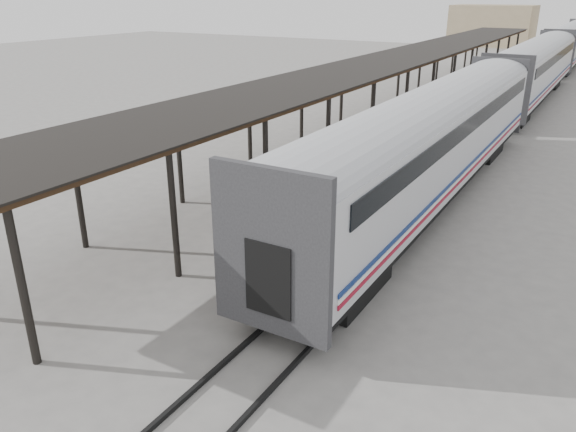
# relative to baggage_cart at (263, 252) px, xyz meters

# --- Properties ---
(ground) EXTENTS (160.00, 160.00, 0.00)m
(ground) POSITION_rel_baggage_cart_xyz_m (-0.71, 0.42, -0.65)
(ground) COLOR slate
(ground) RESTS_ON ground
(train) EXTENTS (3.45, 76.01, 4.01)m
(train) POSITION_rel_baggage_cart_xyz_m (2.49, 34.22, 2.04)
(train) COLOR silver
(train) RESTS_ON ground
(canopy) EXTENTS (4.90, 64.30, 4.15)m
(canopy) POSITION_rel_baggage_cart_xyz_m (-4.11, 24.42, 3.36)
(canopy) COLOR #422B19
(canopy) RESTS_ON ground
(rails) EXTENTS (1.54, 150.00, 0.12)m
(rails) POSITION_rel_baggage_cart_xyz_m (2.49, 34.42, -0.59)
(rails) COLOR black
(rails) RESTS_ON ground
(building_left) EXTENTS (12.00, 8.00, 6.00)m
(building_left) POSITION_rel_baggage_cart_xyz_m (-10.71, 82.42, 2.35)
(building_left) COLOR tan
(building_left) RESTS_ON ground
(baggage_cart) EXTENTS (1.31, 2.43, 0.86)m
(baggage_cart) POSITION_rel_baggage_cart_xyz_m (0.00, 0.00, 0.00)
(baggage_cart) COLOR olive
(baggage_cart) RESTS_ON ground
(suitcase_stack) EXTENTS (1.20, 1.08, 0.56)m
(suitcase_stack) POSITION_rel_baggage_cart_xyz_m (-0.11, 0.33, 0.41)
(suitcase_stack) COLOR #39393C
(suitcase_stack) RESTS_ON baggage_cart
(luggage_tug) EXTENTS (1.37, 1.73, 1.33)m
(luggage_tug) POSITION_rel_baggage_cart_xyz_m (-2.31, 19.89, -0.04)
(luggage_tug) COLOR maroon
(luggage_tug) RESTS_ON ground
(porter) EXTENTS (0.59, 0.79, 1.96)m
(porter) POSITION_rel_baggage_cart_xyz_m (0.25, -0.65, 1.19)
(porter) COLOR navy
(porter) RESTS_ON baggage_cart
(pedestrian) EXTENTS (0.99, 0.67, 1.55)m
(pedestrian) POSITION_rel_baggage_cart_xyz_m (-2.67, 13.45, 0.13)
(pedestrian) COLOR black
(pedestrian) RESTS_ON ground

